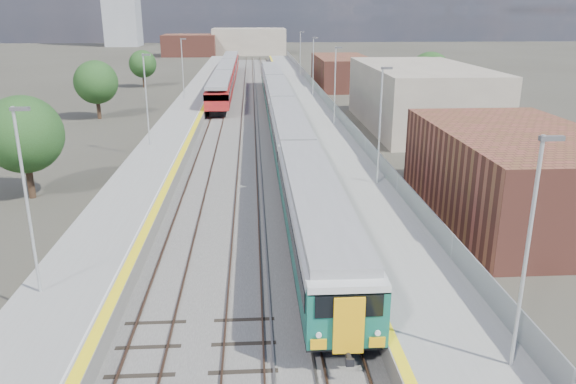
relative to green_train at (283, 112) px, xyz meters
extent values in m
plane|color=#47443A|center=(-1.50, 7.61, -2.19)|extent=(320.00, 320.00, 0.00)
cube|color=#565451|center=(-3.75, 10.11, -2.16)|extent=(10.50, 155.00, 0.06)
cube|color=#4C3323|center=(-0.72, 12.61, -2.08)|extent=(0.07, 160.00, 0.14)
cube|color=#4C3323|center=(0.72, 12.61, -2.08)|extent=(0.07, 160.00, 0.14)
cube|color=#4C3323|center=(-4.22, 12.61, -2.08)|extent=(0.07, 160.00, 0.14)
cube|color=#4C3323|center=(-2.78, 12.61, -2.08)|extent=(0.07, 160.00, 0.14)
cube|color=#4C3323|center=(-7.72, 12.61, -2.08)|extent=(0.07, 160.00, 0.14)
cube|color=#4C3323|center=(-6.28, 12.61, -2.08)|extent=(0.07, 160.00, 0.14)
cube|color=gray|center=(-1.05, 12.61, -2.09)|extent=(0.08, 160.00, 0.10)
cube|color=gray|center=(-2.45, 12.61, -2.09)|extent=(0.08, 160.00, 0.10)
cube|color=slate|center=(3.75, 10.11, -1.69)|extent=(4.70, 155.00, 1.00)
cube|color=gray|center=(3.75, 10.11, -1.18)|extent=(4.70, 155.00, 0.03)
cube|color=yellow|center=(1.65, 10.11, -1.16)|extent=(0.40, 155.00, 0.01)
cube|color=gray|center=(5.95, 10.11, -0.59)|extent=(0.06, 155.00, 1.20)
cylinder|color=#9EA0A3|center=(5.10, -40.39, 2.58)|extent=(0.12, 0.12, 7.50)
cube|color=#4C4C4F|center=(5.35, -40.39, 6.23)|extent=(0.70, 0.18, 0.14)
cylinder|color=#9EA0A3|center=(5.10, -20.39, 2.58)|extent=(0.12, 0.12, 7.50)
cube|color=#4C4C4F|center=(5.35, -20.39, 6.23)|extent=(0.70, 0.18, 0.14)
cylinder|color=#9EA0A3|center=(5.10, -0.39, 2.58)|extent=(0.12, 0.12, 7.50)
cube|color=#4C4C4F|center=(5.35, -0.39, 6.23)|extent=(0.70, 0.18, 0.14)
cylinder|color=#9EA0A3|center=(5.10, 19.61, 2.58)|extent=(0.12, 0.12, 7.50)
cube|color=#4C4C4F|center=(5.35, 19.61, 6.23)|extent=(0.70, 0.18, 0.14)
cylinder|color=#9EA0A3|center=(5.10, 39.61, 2.58)|extent=(0.12, 0.12, 7.50)
cube|color=#4C4C4F|center=(5.35, 39.61, 6.23)|extent=(0.70, 0.18, 0.14)
cube|color=slate|center=(-10.55, 10.11, -1.69)|extent=(4.30, 155.00, 1.00)
cube|color=gray|center=(-10.55, 10.11, -1.18)|extent=(4.30, 155.00, 0.03)
cube|color=yellow|center=(-8.65, 10.11, -1.16)|extent=(0.45, 155.00, 0.01)
cube|color=silver|center=(-9.00, 10.11, -1.16)|extent=(0.08, 155.00, 0.01)
cylinder|color=#9EA0A3|center=(-11.70, -34.39, 2.58)|extent=(0.12, 0.12, 7.50)
cube|color=#4C4C4F|center=(-11.45, -34.39, 6.23)|extent=(0.70, 0.18, 0.14)
cylinder|color=#9EA0A3|center=(-11.70, -8.39, 2.58)|extent=(0.12, 0.12, 7.50)
cube|color=#4C4C4F|center=(-11.45, -8.39, 6.23)|extent=(0.70, 0.18, 0.14)
cylinder|color=#9EA0A3|center=(-11.70, 17.61, 2.58)|extent=(0.12, 0.12, 7.50)
cube|color=#4C4C4F|center=(-11.45, 17.61, 6.23)|extent=(0.70, 0.18, 0.14)
cube|color=brown|center=(12.50, -24.39, 0.41)|extent=(9.00, 16.00, 5.20)
cube|color=gray|center=(14.50, 2.61, 1.01)|extent=(11.00, 22.00, 6.40)
cube|color=brown|center=(11.50, 35.61, 0.21)|extent=(8.00, 18.00, 4.80)
cube|color=gray|center=(-3.50, 107.61, 1.31)|extent=(20.00, 14.00, 7.00)
cube|color=brown|center=(-19.50, 102.61, 0.61)|extent=(14.00, 12.00, 5.60)
cube|color=black|center=(0.00, -29.20, -1.33)|extent=(2.67, 19.11, 0.45)
cube|color=#115955|center=(0.00, -29.20, -0.54)|extent=(2.76, 19.11, 1.12)
cube|color=black|center=(0.00, -29.20, 0.34)|extent=(2.82, 19.11, 0.76)
cube|color=silver|center=(0.00, -29.20, 0.95)|extent=(2.76, 19.11, 0.47)
cube|color=gray|center=(0.00, -29.20, 1.36)|extent=(2.45, 19.11, 0.39)
cube|color=black|center=(0.00, -9.59, -1.33)|extent=(2.67, 19.11, 0.45)
cube|color=#115955|center=(0.00, -9.59, -0.54)|extent=(2.76, 19.11, 1.12)
cube|color=black|center=(0.00, -9.59, 0.34)|extent=(2.82, 19.11, 0.76)
cube|color=silver|center=(0.00, -9.59, 0.95)|extent=(2.76, 19.11, 0.47)
cube|color=gray|center=(0.00, -9.59, 1.36)|extent=(2.45, 19.11, 0.39)
cube|color=black|center=(0.00, 10.02, -1.33)|extent=(2.67, 19.11, 0.45)
cube|color=#115955|center=(0.00, 10.02, -0.54)|extent=(2.76, 19.11, 1.12)
cube|color=black|center=(0.00, 10.02, 0.34)|extent=(2.82, 19.11, 0.76)
cube|color=silver|center=(0.00, 10.02, 0.95)|extent=(2.76, 19.11, 0.47)
cube|color=gray|center=(0.00, 10.02, 1.36)|extent=(2.45, 19.11, 0.39)
cube|color=black|center=(0.00, 29.63, -1.33)|extent=(2.67, 19.11, 0.45)
cube|color=#115955|center=(0.00, 29.63, -0.54)|extent=(2.76, 19.11, 1.12)
cube|color=black|center=(0.00, 29.63, 0.34)|extent=(2.82, 19.11, 0.76)
cube|color=silver|center=(0.00, 29.63, 0.95)|extent=(2.76, 19.11, 0.47)
cube|color=gray|center=(0.00, 29.63, 1.36)|extent=(2.45, 19.11, 0.39)
cube|color=#115955|center=(0.00, -39.00, -0.08)|extent=(2.74, 0.59, 2.06)
cube|color=black|center=(0.00, -39.30, 0.51)|extent=(2.25, 0.06, 0.78)
cube|color=#EFA80F|center=(0.00, -39.36, -0.18)|extent=(1.03, 0.10, 2.06)
cube|color=black|center=(-7.00, 17.04, -1.72)|extent=(1.89, 16.07, 0.66)
cube|color=maroon|center=(-7.00, 17.04, -0.15)|extent=(2.79, 18.91, 1.99)
cube|color=black|center=(-7.00, 17.04, 0.35)|extent=(2.85, 18.91, 0.70)
cube|color=gray|center=(-7.00, 17.04, 1.34)|extent=(2.49, 18.91, 0.40)
cube|color=black|center=(-7.00, 36.45, -1.72)|extent=(1.89, 16.07, 0.66)
cube|color=maroon|center=(-7.00, 36.45, -0.15)|extent=(2.79, 18.91, 1.99)
cube|color=black|center=(-7.00, 36.45, 0.35)|extent=(2.85, 18.91, 0.70)
cube|color=gray|center=(-7.00, 36.45, 1.34)|extent=(2.49, 18.91, 0.40)
cube|color=black|center=(-7.00, 55.86, -1.72)|extent=(1.89, 16.07, 0.66)
cube|color=maroon|center=(-7.00, 55.86, -0.15)|extent=(2.79, 18.91, 1.99)
cube|color=black|center=(-7.00, 55.86, 0.35)|extent=(2.85, 18.91, 0.70)
cube|color=gray|center=(-7.00, 55.86, 1.34)|extent=(2.49, 18.91, 0.40)
cylinder|color=#382619|center=(-17.65, -19.05, -1.01)|extent=(0.44, 0.44, 2.36)
sphere|color=#203B16|center=(-17.65, -19.05, 2.08)|extent=(4.99, 4.99, 4.99)
cylinder|color=#382619|center=(-20.45, 9.54, -1.04)|extent=(0.44, 0.44, 2.29)
sphere|color=#203B16|center=(-20.45, 9.54, 1.95)|extent=(4.84, 4.84, 4.84)
cylinder|color=#382619|center=(-20.27, 37.09, -1.17)|extent=(0.44, 0.44, 2.04)
sphere|color=#203B16|center=(-20.27, 37.09, 1.50)|extent=(4.31, 4.31, 4.31)
cylinder|color=#382619|center=(19.26, 14.79, -0.97)|extent=(0.44, 0.44, 2.43)
sphere|color=#203B16|center=(19.26, 14.79, 2.20)|extent=(5.13, 5.13, 5.13)
camera|label=1|loc=(-3.02, -55.28, 9.65)|focal=35.00mm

